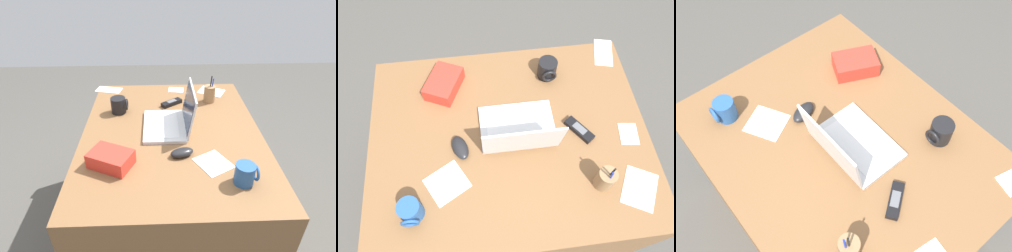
{
  "view_description": "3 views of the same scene",
  "coord_description": "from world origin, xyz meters",
  "views": [
    {
      "loc": [
        1.26,
        -0.07,
        1.58
      ],
      "look_at": [
        0.0,
        -0.02,
        0.78
      ],
      "focal_mm": 30.15,
      "sensor_mm": 36.0,
      "label": 1
    },
    {
      "loc": [
        0.09,
        0.6,
        1.93
      ],
      "look_at": [
        0.01,
        -0.0,
        0.83
      ],
      "focal_mm": 33.22,
      "sensor_mm": 36.0,
      "label": 2
    },
    {
      "loc": [
        -0.59,
        0.49,
        2.0
      ],
      "look_at": [
        0.01,
        -0.01,
        0.84
      ],
      "focal_mm": 40.42,
      "sensor_mm": 36.0,
      "label": 3
    }
  ],
  "objects": [
    {
      "name": "coffee_mug_tall",
      "position": [
        -0.22,
        -0.3,
        0.79
      ],
      "size": [
        0.09,
        0.1,
        0.09
      ],
      "color": "black",
      "rests_on": "desk"
    },
    {
      "name": "desk",
      "position": [
        0.0,
        0.0,
        0.37
      ],
      "size": [
        1.2,
        0.95,
        0.74
      ],
      "primitive_type": "cube",
      "color": "brown",
      "rests_on": "ground"
    },
    {
      "name": "snack_bag",
      "position": [
        0.27,
        -0.29,
        0.78
      ],
      "size": [
        0.2,
        0.22,
        0.07
      ],
      "primitive_type": "cube",
      "rotation": [
        0.0,
        0.0,
        -0.44
      ],
      "color": "red",
      "rests_on": "desk"
    },
    {
      "name": "coffee_mug_white",
      "position": [
        0.4,
        0.28,
        0.79
      ],
      "size": [
        0.08,
        0.09,
        0.09
      ],
      "color": "#26518C",
      "rests_on": "desk"
    },
    {
      "name": "paper_note_near_laptop",
      "position": [
        0.27,
        0.18,
        0.74
      ],
      "size": [
        0.2,
        0.19,
        0.0
      ],
      "primitive_type": "cube",
      "rotation": [
        0.0,
        0.0,
        0.51
      ],
      "color": "white",
      "rests_on": "desk"
    },
    {
      "name": "laptop",
      "position": [
        -0.04,
        0.0,
        0.79
      ],
      "size": [
        0.32,
        0.26,
        0.23
      ],
      "color": "silver",
      "rests_on": "desk"
    },
    {
      "name": "ground_plane",
      "position": [
        0.0,
        0.0,
        0.0
      ],
      "size": [
        6.0,
        6.0,
        0.0
      ],
      "primitive_type": "plane",
      "color": "#4C4944"
    },
    {
      "name": "computer_mouse",
      "position": [
        0.21,
        0.04,
        0.76
      ],
      "size": [
        0.09,
        0.13,
        0.04
      ],
      "primitive_type": "ellipsoid",
      "rotation": [
        0.0,
        0.0,
        0.32
      ],
      "color": "black",
      "rests_on": "desk"
    },
    {
      "name": "pen_holder",
      "position": [
        -0.34,
        0.26,
        0.8
      ],
      "size": [
        0.07,
        0.07,
        0.17
      ],
      "color": "olive",
      "rests_on": "desk"
    },
    {
      "name": "cordless_phone",
      "position": [
        -0.3,
        0.01,
        0.76
      ],
      "size": [
        0.12,
        0.14,
        0.03
      ],
      "color": "black",
      "rests_on": "desk"
    }
  ]
}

